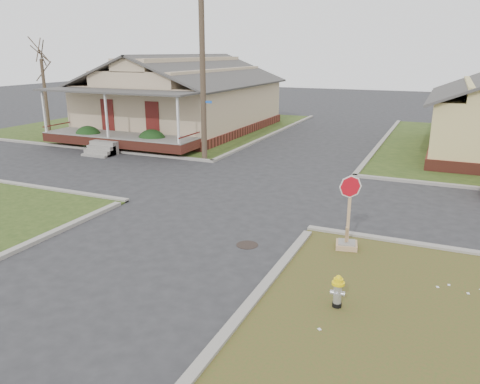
% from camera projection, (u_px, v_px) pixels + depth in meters
% --- Properties ---
extents(ground, '(120.00, 120.00, 0.00)m').
position_uv_depth(ground, '(190.00, 228.00, 14.95)').
color(ground, '#28282A').
rests_on(ground, ground).
extents(verge_far_left, '(19.00, 19.00, 0.05)m').
position_uv_depth(verge_far_left, '(159.00, 125.00, 35.74)').
color(verge_far_left, '#2A3F16').
rests_on(verge_far_left, ground).
extents(curbs, '(80.00, 40.00, 0.12)m').
position_uv_depth(curbs, '(250.00, 188.00, 19.33)').
color(curbs, gray).
rests_on(curbs, ground).
extents(manhole, '(0.64, 0.64, 0.01)m').
position_uv_depth(manhole, '(247.00, 245.00, 13.66)').
color(manhole, black).
rests_on(manhole, ground).
extents(corner_house, '(10.10, 15.50, 5.30)m').
position_uv_depth(corner_house, '(183.00, 98.00, 32.77)').
color(corner_house, brown).
rests_on(corner_house, ground).
extents(utility_pole, '(1.80, 0.28, 9.00)m').
position_uv_depth(utility_pole, '(203.00, 68.00, 23.02)').
color(utility_pole, '#3E2F23').
rests_on(utility_pole, ground).
extents(tree_far_left, '(0.22, 0.22, 4.90)m').
position_uv_depth(tree_far_left, '(45.00, 96.00, 31.70)').
color(tree_far_left, '#3E2F23').
rests_on(tree_far_left, verge_far_left).
extents(fire_hydrant, '(0.28, 0.28, 0.76)m').
position_uv_depth(fire_hydrant, '(338.00, 289.00, 10.16)').
color(fire_hydrant, black).
rests_on(fire_hydrant, ground).
extents(stop_sign, '(0.61, 0.59, 2.15)m').
position_uv_depth(stop_sign, '(347.00, 233.00, 13.22)').
color(stop_sign, tan).
rests_on(stop_sign, ground).
extents(hedge_left, '(1.54, 1.26, 1.18)m').
position_uv_depth(hedge_left, '(88.00, 137.00, 27.39)').
color(hedge_left, '#163714').
rests_on(hedge_left, verge_far_left).
extents(hedge_right, '(1.55, 1.27, 1.18)m').
position_uv_depth(hedge_right, '(152.00, 141.00, 26.10)').
color(hedge_right, '#163714').
rests_on(hedge_right, verge_far_left).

